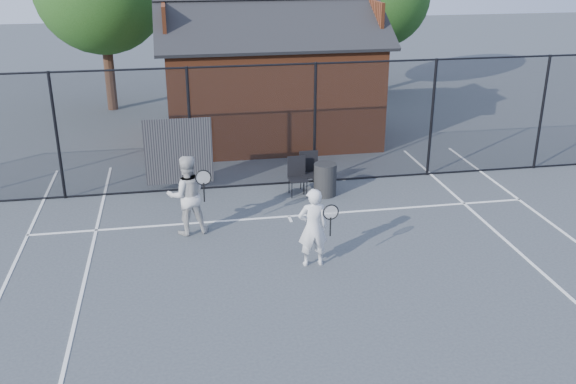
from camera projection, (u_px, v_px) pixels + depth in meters
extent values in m
plane|color=#3F4448|center=(319.00, 284.00, 11.36)|extent=(80.00, 80.00, 0.00)
cube|color=white|center=(289.00, 216.00, 14.10)|extent=(11.00, 0.06, 0.01)
cube|color=white|center=(61.00, 381.00, 8.85)|extent=(0.06, 18.00, 0.01)
cube|color=white|center=(290.00, 219.00, 13.97)|extent=(0.06, 0.30, 0.01)
cylinder|color=black|center=(57.00, 137.00, 14.56)|extent=(0.07, 0.07, 3.00)
cylinder|color=black|center=(190.00, 130.00, 15.05)|extent=(0.07, 0.07, 3.00)
cylinder|color=black|center=(315.00, 124.00, 15.55)|extent=(0.07, 0.07, 3.00)
cylinder|color=black|center=(432.00, 119.00, 16.04)|extent=(0.07, 0.07, 3.00)
cylinder|color=black|center=(542.00, 113.00, 16.54)|extent=(0.07, 0.07, 3.00)
cylinder|color=black|center=(274.00, 65.00, 14.84)|extent=(22.00, 0.04, 0.04)
cylinder|color=black|center=(275.00, 183.00, 15.93)|extent=(22.00, 0.04, 0.04)
cube|color=black|center=(274.00, 126.00, 15.38)|extent=(22.00, 3.00, 0.01)
cube|color=black|center=(179.00, 152.00, 15.17)|extent=(1.60, 0.04, 1.60)
cube|color=brown|center=(270.00, 89.00, 19.13)|extent=(6.00, 4.00, 3.00)
cube|color=black|center=(274.00, 24.00, 17.46)|extent=(6.50, 2.36, 1.32)
cube|color=black|center=(264.00, 16.00, 19.29)|extent=(6.50, 2.36, 1.32)
cube|color=brown|center=(164.00, 22.00, 17.89)|extent=(0.10, 2.80, 1.06)
cube|color=brown|center=(368.00, 17.00, 18.86)|extent=(0.10, 2.80, 1.06)
cylinder|color=#381E16|center=(110.00, 74.00, 22.51)|extent=(0.36, 0.36, 2.52)
cylinder|color=#381E16|center=(374.00, 64.00, 25.12)|extent=(0.36, 0.36, 2.23)
imported|color=white|center=(313.00, 227.00, 11.76)|extent=(0.56, 0.37, 1.52)
torus|color=black|center=(331.00, 212.00, 11.37)|extent=(0.30, 0.02, 0.30)
cylinder|color=black|center=(330.00, 227.00, 11.47)|extent=(0.03, 0.03, 0.37)
imported|color=silver|center=(187.00, 195.00, 13.03)|extent=(0.90, 0.74, 1.68)
torus|color=black|center=(203.00, 178.00, 12.61)|extent=(0.33, 0.03, 0.33)
cylinder|color=black|center=(204.00, 192.00, 12.72)|extent=(0.03, 0.03, 0.40)
cube|color=black|center=(298.00, 177.00, 15.12)|extent=(0.44, 0.45, 0.90)
cube|color=black|center=(310.00, 173.00, 15.34)|extent=(0.45, 0.47, 0.94)
cylinder|color=black|center=(325.00, 180.00, 15.14)|extent=(0.64, 0.64, 0.78)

